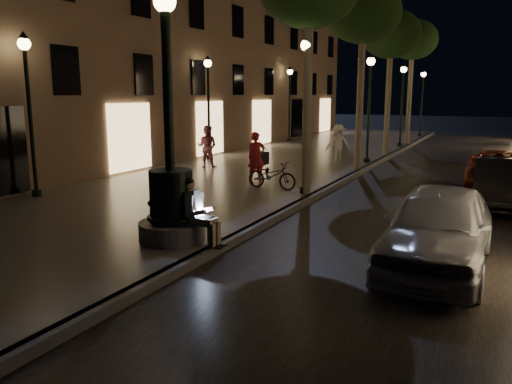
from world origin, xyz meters
The scene contains 25 objects.
ground centered at (0.00, 15.00, 0.00)m, with size 120.00×120.00×0.00m, color black.
cobble_lane centered at (3.00, 15.00, 0.01)m, with size 6.00×45.00×0.02m, color black.
promenade centered at (-4.00, 15.00, 0.10)m, with size 8.00×45.00×0.20m, color slate.
curb_strip centered at (0.00, 15.00, 0.10)m, with size 0.25×45.00×0.20m, color #59595B.
building_left centered at (-12.00, 18.00, 7.50)m, with size 8.00×36.00×15.00m, color brown.
fountain_lamppost centered at (-1.00, 2.00, 1.21)m, with size 1.40×1.40×5.21m.
seated_man_laptop centered at (-0.39, 2.00, 0.92)m, with size 1.01×0.34×1.38m.
tree_second centered at (-0.20, 14.00, 6.33)m, with size 3.00×3.00×7.40m.
tree_third centered at (-0.30, 20.00, 6.14)m, with size 3.00×3.00×7.20m.
tree_far centered at (-0.22, 26.00, 6.43)m, with size 3.00×3.00×7.50m.
lamp_curb_a centered at (-0.30, 8.00, 3.24)m, with size 0.36×0.36×4.81m.
lamp_curb_b centered at (-0.30, 16.00, 3.24)m, with size 0.36×0.36×4.81m.
lamp_curb_c centered at (-0.30, 24.00, 3.24)m, with size 0.36×0.36×4.81m.
lamp_curb_d centered at (-0.30, 32.00, 3.24)m, with size 0.36×0.36×4.81m.
lamp_left_a centered at (-7.40, 4.00, 3.24)m, with size 0.36×0.36×4.81m.
lamp_left_b centered at (-7.40, 14.00, 3.24)m, with size 0.36×0.36×4.81m.
lamp_left_c centered at (-7.40, 24.00, 3.24)m, with size 0.36×0.36×4.81m.
stroller centered at (-3.27, 10.94, 0.78)m, with size 0.48×1.13×1.16m.
car_front centered at (4.15, 3.31, 0.77)m, with size 1.82×4.53×1.54m, color #9E9FA5.
car_second centered at (5.20, 9.62, 0.69)m, with size 1.46×4.18×1.38m, color black.
car_third centered at (5.08, 13.26, 0.62)m, with size 2.06×4.47×1.24m, color #933112.
pedestrian_red centered at (-2.51, 9.13, 1.08)m, with size 0.64×0.42×1.76m, color red.
pedestrian_pink centered at (-5.96, 11.48, 1.08)m, with size 0.86×0.67×1.76m, color #D5718A.
pedestrian_white centered at (-1.58, 15.72, 1.05)m, with size 1.10×0.63×1.70m, color white.
bicycle centered at (-1.51, 8.23, 0.65)m, with size 0.60×1.71×0.90m, color black.
Camera 1 is at (5.07, -6.36, 3.23)m, focal length 35.00 mm.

